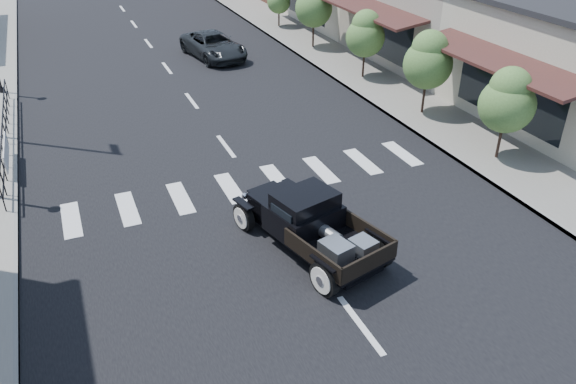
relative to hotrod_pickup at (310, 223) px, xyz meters
name	(u,v)px	position (x,y,z in m)	size (l,w,h in m)	color
ground	(305,252)	(-0.17, -0.10, -0.82)	(120.00, 120.00, 0.00)	black
road	(176,80)	(-0.17, 14.90, -0.81)	(14.00, 80.00, 0.02)	black
road_markings	(204,118)	(-0.17, 9.90, -0.82)	(12.00, 60.00, 0.06)	silver
sidewalk_right	(335,59)	(8.33, 14.90, -0.74)	(3.00, 80.00, 0.15)	gray
storefront_mid	(465,14)	(14.83, 12.90, 1.43)	(10.00, 9.00, 4.50)	#A69D8B
railing	(5,131)	(-7.47, 9.90, -0.17)	(0.08, 10.00, 1.00)	black
banner	(8,159)	(-7.39, 7.90, -0.37)	(0.04, 2.20, 0.60)	silver
small_tree_a	(505,116)	(8.13, 2.19, 0.87)	(1.84, 1.84, 3.07)	#486E32
small_tree_b	(427,74)	(8.13, 6.65, 0.94)	(1.93, 1.93, 3.22)	#486E32
small_tree_c	(365,45)	(8.13, 11.56, 0.84)	(1.81, 1.81, 3.02)	#486E32
small_tree_d	(314,16)	(8.13, 17.20, 1.01)	(2.01, 2.01, 3.35)	#486E32
small_tree_e	(279,7)	(8.13, 22.28, 0.53)	(1.44, 1.44, 2.40)	#486E32
hotrod_pickup	(310,223)	(0.00, 0.00, 0.00)	(2.20, 4.72, 1.64)	black
second_car	(213,46)	(2.55, 17.74, -0.17)	(2.17, 4.70, 1.31)	black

